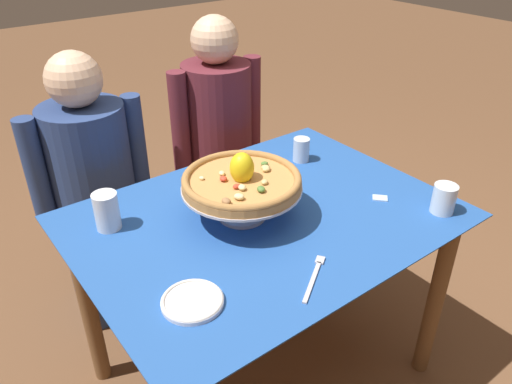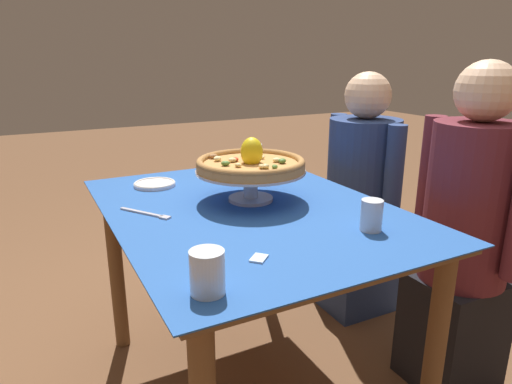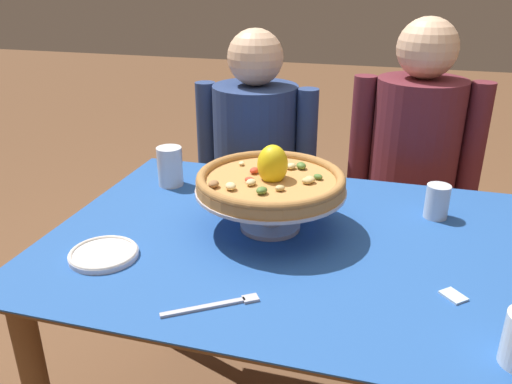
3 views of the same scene
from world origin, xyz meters
The scene contains 11 objects.
dining_table centered at (0.00, 0.00, 0.63)m, with size 1.20×0.90×0.74m.
pizza_stand centered at (-0.06, 0.04, 0.83)m, with size 0.38×0.38×0.11m.
pizza centered at (-0.06, 0.04, 0.88)m, with size 0.38×0.38×0.11m.
water_glass_back_left centered at (-0.43, 0.24, 0.80)m, with size 0.08×0.08×0.12m.
water_glass_back_right centered at (0.36, 0.22, 0.78)m, with size 0.06×0.06×0.09m.
water_glass_front_right centered at (0.48, -0.33, 0.79)m, with size 0.08×0.08×0.10m.
side_plate centered at (-0.40, -0.21, 0.75)m, with size 0.16×0.16×0.02m.
dinner_fork centered at (-0.08, -0.32, 0.75)m, with size 0.18×0.13×0.01m.
sugar_packet centered at (0.38, -0.16, 0.75)m, with size 0.05×0.04×0.01m, color silver.
diner_left centered at (-0.30, 0.75, 0.56)m, with size 0.49×0.33×1.17m.
diner_right centered at (0.30, 0.73, 0.58)m, with size 0.47×0.32×1.22m.
Camera 2 is at (1.30, -0.64, 1.23)m, focal length 31.73 mm.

